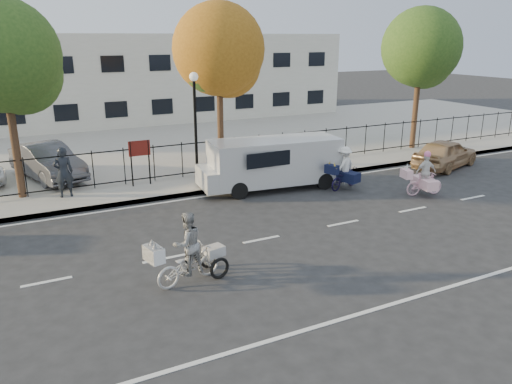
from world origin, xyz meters
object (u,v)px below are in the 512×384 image
gold_sedan (445,153)px  unicorn_bike (424,179)px  pedestrian (64,172)px  white_van (273,162)px  lot_car_c (47,161)px  zebra_trike (188,256)px  bull_bike (344,172)px  lamppost (195,107)px

gold_sedan → unicorn_bike: bearing=106.8°
pedestrian → unicorn_bike: bearing=155.8°
unicorn_bike → white_van: white_van is taller
lot_car_c → gold_sedan: bearing=-37.2°
white_van → lot_car_c: (-7.88, 5.01, -0.21)m
white_van → unicorn_bike: bearing=-29.5°
zebra_trike → gold_sedan: (14.33, 5.38, -0.02)m
bull_bike → white_van: size_ratio=0.33×
unicorn_bike → lot_car_c: unicorn_bike is taller
zebra_trike → pedestrian: size_ratio=1.14×
pedestrian → lot_car_c: size_ratio=0.42×
zebra_trike → white_van: white_van is taller
unicorn_bike → bull_bike: (-2.20, 2.10, 0.04)m
lamppost → bull_bike: lamppost is taller
lamppost → pedestrian: 5.61m
lamppost → lot_car_c: 6.57m
zebra_trike → lot_car_c: (-2.22, 11.09, 0.18)m
zebra_trike → gold_sedan: size_ratio=0.53×
gold_sedan → bull_bike: bearing=78.1°
zebra_trike → lot_car_c: bearing=-1.2°
lamppost → white_van: bearing=-44.7°
gold_sedan → lot_car_c: size_ratio=0.90×
lamppost → zebra_trike: bearing=-111.7°
bull_bike → pedestrian: 10.64m
white_van → pedestrian: (-7.55, 2.08, -0.01)m
white_van → lot_car_c: bearing=153.8°
bull_bike → gold_sedan: size_ratio=0.47×
bull_bike → white_van: bearing=43.8°
lamppost → pedestrian: size_ratio=2.31×
lamppost → pedestrian: lamppost is taller
unicorn_bike → bull_bike: unicorn_bike is taller
white_van → gold_sedan: (8.67, -0.70, -0.42)m
bull_bike → white_van: white_van is taller
gold_sedan → lot_car_c: lot_car_c is taller
zebra_trike → gold_sedan: bearing=-82.0°
white_van → pedestrian: size_ratio=3.07×
pedestrian → zebra_trike: bearing=103.0°
pedestrian → lot_car_c: 2.96m
zebra_trike → unicorn_bike: size_ratio=1.21×
zebra_trike → lamppost: bearing=-34.3°
zebra_trike → pedestrian: (-1.90, 8.15, 0.38)m
unicorn_bike → white_van: bearing=66.3°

